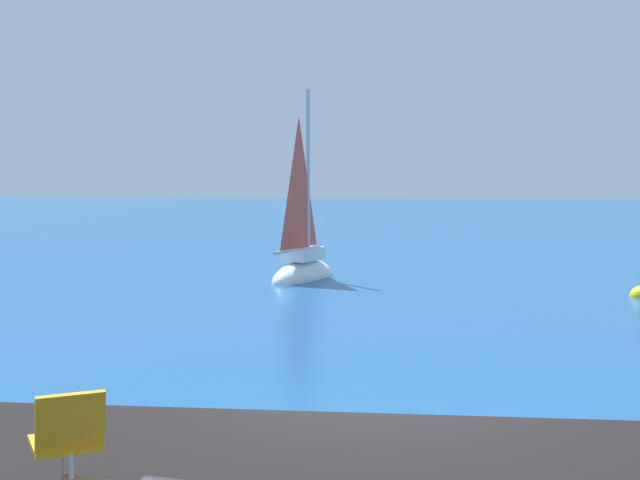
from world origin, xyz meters
The scene contains 3 objects.
ground_plane centered at (0.00, 0.00, 0.00)m, with size 160.00×160.00×0.00m, color navy.
sailboat_near centered at (-2.75, 16.27, 0.33)m, with size 2.15×3.34×6.03m.
beach_chair centered at (-2.07, -2.99, 1.33)m, with size 0.71×0.76×0.80m.
Camera 1 is at (0.40, -8.98, 3.27)m, focal length 49.50 mm.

